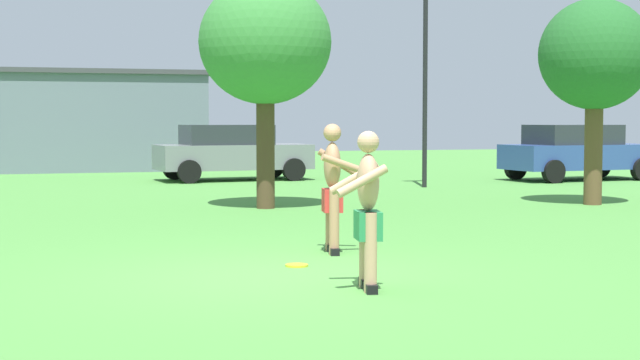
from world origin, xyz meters
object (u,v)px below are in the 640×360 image
at_px(car_gray_near_post, 231,151).
at_px(car_blue_far_end, 577,151).
at_px(tree_behind_players, 595,57).
at_px(player_near, 367,207).
at_px(player_in_red, 333,185).
at_px(frisbee, 297,265).
at_px(tree_left_field, 265,44).
at_px(lamp_post, 425,49).

xyz_separation_m(car_gray_near_post, car_blue_far_end, (9.47, -2.74, 0.00)).
bearing_deg(car_blue_far_end, tree_behind_players, -119.57).
xyz_separation_m(player_near, car_gray_near_post, (2.18, 17.63, -0.02)).
xyz_separation_m(player_in_red, frisbee, (-0.75, -0.97, -0.86)).
bearing_deg(player_near, frisbee, 99.07).
xyz_separation_m(car_blue_far_end, tree_left_field, (-10.55, -5.92, 2.37)).
xyz_separation_m(frisbee, car_gray_near_post, (2.45, 15.92, 0.81)).
height_order(lamp_post, tree_behind_players, lamp_post).
xyz_separation_m(player_in_red, car_blue_far_end, (11.17, 12.22, -0.05)).
relative_size(frisbee, tree_behind_players, 0.06).
distance_m(car_blue_far_end, tree_left_field, 12.33).
bearing_deg(frisbee, tree_behind_players, 37.78).
bearing_deg(player_in_red, player_near, -100.17).
relative_size(car_blue_far_end, lamp_post, 0.78).
bearing_deg(lamp_post, car_blue_far_end, 15.25).
distance_m(player_near, lamp_post, 15.10).
bearing_deg(frisbee, car_blue_far_end, 47.88).
height_order(frisbee, car_gray_near_post, car_gray_near_post).
xyz_separation_m(car_gray_near_post, tree_behind_players, (5.47, -9.78, 2.17)).
bearing_deg(car_gray_near_post, player_near, -97.05).
relative_size(player_near, frisbee, 5.97).
height_order(car_blue_far_end, tree_behind_players, tree_behind_players).
relative_size(lamp_post, tree_left_field, 1.29).
xyz_separation_m(player_near, tree_left_field, (1.10, 8.97, 2.34)).
relative_size(lamp_post, tree_behind_players, 1.37).
distance_m(car_blue_far_end, tree_behind_players, 8.38).
relative_size(car_gray_near_post, lamp_post, 0.78).
bearing_deg(lamp_post, player_in_red, -118.54).
bearing_deg(car_gray_near_post, player_in_red, -96.49).
bearing_deg(tree_left_field, player_near, -96.98).
xyz_separation_m(car_blue_far_end, tree_behind_players, (-4.00, -7.04, 2.17)).
height_order(player_in_red, lamp_post, lamp_post).
bearing_deg(tree_left_field, player_in_red, -95.62).
height_order(player_near, car_blue_far_end, player_near).
distance_m(player_in_red, frisbee, 1.50).
xyz_separation_m(player_near, lamp_post, (6.34, 13.44, 2.66)).
bearing_deg(tree_left_field, frisbee, -100.69).
bearing_deg(player_in_red, lamp_post, 61.46).
bearing_deg(lamp_post, car_gray_near_post, 134.79).
relative_size(car_blue_far_end, tree_left_field, 1.00).
bearing_deg(tree_behind_players, tree_left_field, 170.28).
xyz_separation_m(lamp_post, tree_left_field, (-5.24, -4.47, -0.31)).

